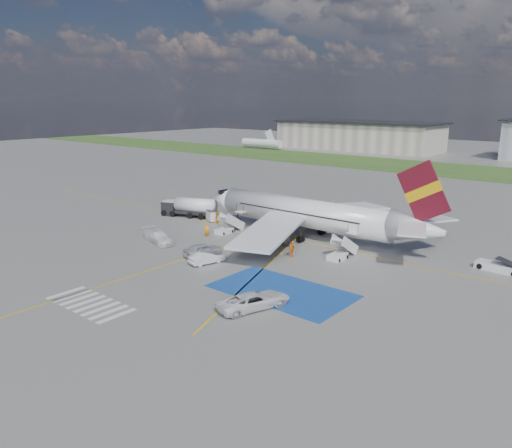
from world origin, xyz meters
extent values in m
plane|color=#60605E|center=(0.00, 0.00, 0.00)|extent=(400.00, 400.00, 0.00)
cube|color=#2D4C1E|center=(0.00, 95.00, 0.01)|extent=(400.00, 30.00, 0.01)
cube|color=gold|center=(0.00, 12.00, 0.01)|extent=(120.00, 0.20, 0.01)
cube|color=gold|center=(-5.00, -10.00, 0.01)|extent=(0.20, 60.00, 0.01)
cube|color=gold|center=(0.00, 12.00, 0.01)|extent=(20.71, 56.45, 0.01)
cube|color=navy|center=(10.00, -4.00, 0.01)|extent=(14.00, 8.00, 0.01)
cube|color=silver|center=(-6.00, -18.00, 0.01)|extent=(0.60, 4.00, 0.01)
cube|color=silver|center=(-4.80, -18.00, 0.01)|extent=(0.60, 4.00, 0.01)
cube|color=silver|center=(-3.60, -18.00, 0.01)|extent=(0.60, 4.00, 0.01)
cube|color=silver|center=(-2.40, -18.00, 0.01)|extent=(0.60, 4.00, 0.01)
cube|color=silver|center=(-1.20, -18.00, 0.01)|extent=(0.60, 4.00, 0.01)
cube|color=silver|center=(0.00, -18.00, 0.01)|extent=(0.60, 4.00, 0.01)
cube|color=silver|center=(1.20, -18.00, 0.01)|extent=(0.60, 4.00, 0.01)
cube|color=silver|center=(2.40, -18.00, 0.01)|extent=(0.60, 4.00, 0.01)
cube|color=gray|center=(-55.00, 130.00, 5.00)|extent=(60.00, 22.00, 10.00)
cylinder|color=silver|center=(0.00, 14.00, 3.40)|extent=(26.00, 3.90, 3.90)
cone|color=silver|center=(-15.00, 14.00, 3.40)|extent=(4.00, 3.90, 3.90)
cube|color=black|center=(-14.40, 14.00, 4.45)|extent=(1.67, 1.90, 0.82)
cone|color=silver|center=(16.20, 14.00, 3.80)|extent=(6.50, 3.90, 3.90)
cube|color=silver|center=(1.00, 5.50, 2.80)|extent=(9.86, 15.95, 1.40)
cube|color=silver|center=(1.00, 22.50, 2.80)|extent=(9.86, 15.95, 1.40)
cylinder|color=#38383A|center=(0.00, 8.40, 1.40)|extent=(3.40, 2.10, 2.10)
cylinder|color=#38383A|center=(0.00, 19.60, 1.40)|extent=(3.40, 2.10, 2.10)
cube|color=#510E19|center=(16.50, 14.00, 8.20)|extent=(6.62, 0.30, 7.45)
cube|color=#D19C0B|center=(16.50, 14.00, 8.20)|extent=(4.36, 0.40, 3.08)
cube|color=silver|center=(16.80, 10.80, 4.50)|extent=(4.73, 5.95, 0.49)
cube|color=silver|center=(16.80, 17.20, 4.50)|extent=(4.73, 5.95, 0.49)
cube|color=black|center=(0.00, 12.04, 3.75)|extent=(19.50, 0.04, 0.18)
cube|color=black|center=(0.00, 15.96, 3.75)|extent=(19.50, 0.04, 0.18)
cube|color=silver|center=(-9.50, 9.85, 1.45)|extent=(1.40, 3.73, 2.32)
cube|color=silver|center=(-9.50, 11.75, 2.50)|extent=(1.40, 1.00, 0.12)
cylinder|color=black|center=(-10.20, 11.75, 3.05)|extent=(0.06, 0.06, 1.10)
cylinder|color=black|center=(-8.80, 11.75, 3.05)|extent=(0.06, 0.06, 1.10)
cube|color=silver|center=(-9.50, 8.25, 0.35)|extent=(1.60, 2.40, 0.70)
cube|color=silver|center=(9.00, 9.85, 1.45)|extent=(1.40, 3.73, 2.32)
cube|color=silver|center=(9.00, 11.75, 2.50)|extent=(1.40, 1.00, 0.12)
cylinder|color=black|center=(8.30, 11.75, 3.05)|extent=(0.06, 0.06, 1.10)
cylinder|color=black|center=(9.70, 11.75, 3.05)|extent=(0.06, 0.06, 1.10)
cube|color=silver|center=(9.00, 8.25, 0.35)|extent=(1.60, 2.40, 0.70)
cube|color=black|center=(-24.21, 11.11, 1.14)|extent=(2.89, 2.89, 2.29)
cylinder|color=silver|center=(-19.76, 12.58, 1.99)|extent=(7.15, 4.30, 2.29)
cube|color=black|center=(-19.76, 12.58, 0.85)|extent=(7.15, 4.30, 0.50)
cube|color=silver|center=(-15.94, 12.33, 0.88)|extent=(2.39, 1.98, 1.44)
cube|color=black|center=(-15.94, 12.33, 1.65)|extent=(2.25, 1.84, 0.12)
cube|color=silver|center=(24.89, 16.12, 0.41)|extent=(5.03, 2.09, 0.82)
cube|color=black|center=(26.10, 16.00, 1.12)|extent=(3.30, 1.52, 0.91)
imported|color=#A5A8AC|center=(-4.14, -1.09, 0.81)|extent=(3.03, 5.09, 1.62)
imported|color=silver|center=(-1.82, -2.75, 0.69)|extent=(2.42, 4.40, 1.38)
imported|color=silver|center=(10.60, -8.98, 1.00)|extent=(3.99, 5.83, 2.00)
imported|color=white|center=(-13.22, -0.55, 1.01)|extent=(5.54, 3.53, 2.02)
imported|color=orange|center=(-9.84, 5.21, 0.98)|extent=(0.83, 0.84, 1.95)
imported|color=orange|center=(-14.36, 11.75, 0.90)|extent=(1.05, 1.10, 1.80)
imported|color=orange|center=(4.21, 5.67, 0.95)|extent=(0.47, 1.12, 1.90)
camera|label=1|loc=(37.74, -41.20, 18.47)|focal=35.00mm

